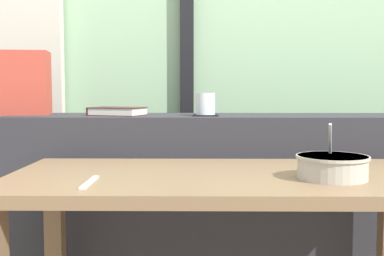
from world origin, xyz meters
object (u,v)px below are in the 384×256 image
at_px(breakfast_table, 226,213).
at_px(coaster_square, 206,115).
at_px(juice_glass, 206,105).
at_px(fork_utensil, 89,182).
at_px(throw_pillow, 9,83).
at_px(soup_bowl, 332,167).
at_px(closed_book, 117,111).

bearing_deg(breakfast_table, coaster_square, 95.85).
distance_m(juice_glass, fork_utensil, 0.74).
bearing_deg(throw_pillow, coaster_square, -4.35).
bearing_deg(throw_pillow, soup_bowl, -28.87).
relative_size(throw_pillow, fork_utensil, 1.88).
xyz_separation_m(closed_book, fork_utensil, (0.04, -0.68, -0.16)).
xyz_separation_m(soup_bowl, fork_utensil, (-0.66, -0.07, -0.03)).
bearing_deg(breakfast_table, juice_glass, 95.85).
height_order(closed_book, soup_bowl, closed_book).
xyz_separation_m(breakfast_table, juice_glass, (-0.05, 0.49, 0.30)).
height_order(juice_glass, fork_utensil, juice_glass).
bearing_deg(breakfast_table, soup_bowl, -15.35).
relative_size(breakfast_table, juice_glass, 14.89).
bearing_deg(coaster_square, closed_book, 174.14).
bearing_deg(juice_glass, coaster_square, 0.00).
distance_m(juice_glass, closed_book, 0.36).
height_order(throw_pillow, fork_utensil, throw_pillow).
relative_size(juice_glass, fork_utensil, 0.50).
bearing_deg(fork_utensil, closed_book, 93.36).
distance_m(coaster_square, juice_glass, 0.04).
height_order(breakfast_table, throw_pillow, throw_pillow).
bearing_deg(breakfast_table, closed_book, 127.75).
relative_size(coaster_square, soup_bowl, 0.50).
xyz_separation_m(coaster_square, closed_book, (-0.36, 0.04, 0.01)).
xyz_separation_m(throw_pillow, soup_bowl, (1.14, -0.63, -0.24)).
bearing_deg(coaster_square, juice_glass, 0.00).
distance_m(juice_glass, soup_bowl, 0.68).
relative_size(soup_bowl, fork_utensil, 1.17).
relative_size(closed_book, fork_utensil, 1.42).
distance_m(closed_book, throw_pillow, 0.46).
bearing_deg(juice_glass, soup_bowl, -59.19).
xyz_separation_m(breakfast_table, fork_utensil, (-0.37, -0.15, 0.12)).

